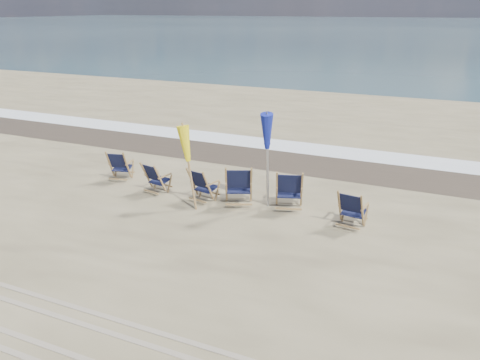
{
  "coord_description": "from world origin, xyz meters",
  "views": [
    {
      "loc": [
        4.03,
        -7.06,
        4.64
      ],
      "look_at": [
        0.0,
        2.2,
        0.9
      ],
      "focal_mm": 35.0,
      "sensor_mm": 36.0,
      "label": 1
    }
  ],
  "objects": [
    {
      "name": "umbrella_blue",
      "position": [
        0.45,
        2.8,
        1.89
      ],
      "size": [
        0.3,
        0.3,
        2.44
      ],
      "color": "#A5A5AD",
      "rests_on": "ground"
    },
    {
      "name": "beach_chair_3",
      "position": [
        0.04,
        2.8,
        0.55
      ],
      "size": [
        0.95,
        1.0,
        1.09
      ],
      "primitive_type": null,
      "rotation": [
        0.0,
        0.0,
        3.55
      ],
      "color": "black",
      "rests_on": "ground"
    },
    {
      "name": "surf_foam",
      "position": [
        0.0,
        8.3,
        0.0
      ],
      "size": [
        200.0,
        1.4,
        0.01
      ],
      "primitive_type": "cube",
      "color": "silver",
      "rests_on": "ground"
    },
    {
      "name": "beach_chair_1",
      "position": [
        -2.39,
        2.51,
        0.44
      ],
      "size": [
        0.68,
        0.73,
        0.88
      ],
      "primitive_type": null,
      "rotation": [
        0.0,
        0.0,
        2.95
      ],
      "color": "black",
      "rests_on": "ground"
    },
    {
      "name": "beach_chair_2",
      "position": [
        -0.99,
        2.49,
        0.46
      ],
      "size": [
        0.72,
        0.77,
        0.92
      ],
      "primitive_type": null,
      "rotation": [
        0.0,
        0.0,
        2.93
      ],
      "color": "black",
      "rests_on": "ground"
    },
    {
      "name": "beach_chair_5",
      "position": [
        2.76,
        2.51,
        0.46
      ],
      "size": [
        0.67,
        0.73,
        0.92
      ],
      "primitive_type": null,
      "rotation": [
        0.0,
        0.0,
        3.01
      ],
      "color": "black",
      "rests_on": "ground"
    },
    {
      "name": "tire_tracks",
      "position": [
        0.0,
        -2.8,
        0.01
      ],
      "size": [
        80.0,
        1.3,
        0.01
      ],
      "primitive_type": null,
      "color": "gray",
      "rests_on": "ground"
    },
    {
      "name": "beach_chair_0",
      "position": [
        -3.83,
        3.05,
        0.46
      ],
      "size": [
        0.72,
        0.77,
        0.91
      ],
      "primitive_type": null,
      "rotation": [
        0.0,
        0.0,
        3.37
      ],
      "color": "black",
      "rests_on": "ground"
    },
    {
      "name": "wet_sand_strip",
      "position": [
        0.0,
        6.8,
        0.0
      ],
      "size": [
        200.0,
        2.6,
        0.0
      ],
      "primitive_type": "cube",
      "color": "#42362A",
      "rests_on": "ground"
    },
    {
      "name": "beach_chair_4",
      "position": [
        1.25,
        3.01,
        0.53
      ],
      "size": [
        0.87,
        0.93,
        1.06
      ],
      "primitive_type": null,
      "rotation": [
        0.0,
        0.0,
        3.44
      ],
      "color": "black",
      "rests_on": "ground"
    },
    {
      "name": "umbrella_yellow",
      "position": [
        -1.29,
        2.16,
        1.52
      ],
      "size": [
        0.3,
        0.3,
        2.04
      ],
      "color": "olive",
      "rests_on": "ground"
    },
    {
      "name": "ocean",
      "position": [
        0.0,
        128.0,
        0.0
      ],
      "size": [
        400.0,
        400.0,
        0.0
      ],
      "primitive_type": "plane",
      "color": "#36535A",
      "rests_on": "ground"
    }
  ]
}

